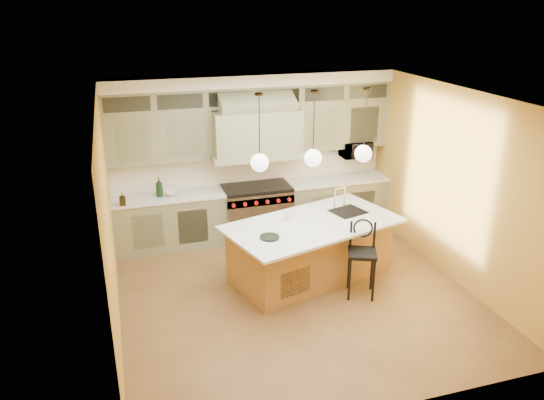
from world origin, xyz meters
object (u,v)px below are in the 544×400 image
object	(u,v)px
counter_stool	(362,254)
range	(257,211)
microwave	(356,149)
kitchen_island	(311,248)

from	to	relation	value
counter_stool	range	bearing A→B (deg)	133.59
range	microwave	bearing A→B (deg)	3.12
kitchen_island	counter_stool	xyz separation A→B (m)	(0.51, -0.72, 0.18)
counter_stool	microwave	distance (m)	2.84
counter_stool	microwave	world-z (taller)	microwave
kitchen_island	counter_stool	size ratio (longest dim) A/B	2.55
kitchen_island	counter_stool	bearing A→B (deg)	-70.92
kitchen_island	microwave	bearing A→B (deg)	33.19
microwave	kitchen_island	bearing A→B (deg)	-130.67
counter_stool	microwave	xyz separation A→B (m)	(1.04, 2.52, 0.80)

